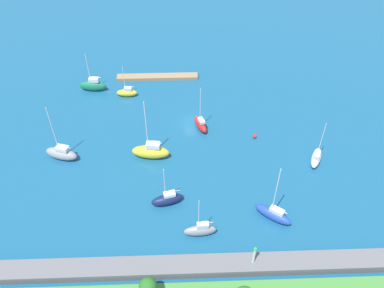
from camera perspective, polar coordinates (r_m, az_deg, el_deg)
water at (r=86.26m, az=-0.20°, el=3.05°), size 160.00×160.00×0.00m
pier_dock at (r=100.24m, az=-4.96°, el=9.53°), size 19.89×2.31×0.77m
breakwater at (r=62.97m, az=0.89°, el=-17.03°), size 67.59×3.23×1.54m
harbor_beacon at (r=61.29m, az=8.90°, el=-15.23°), size 0.56×0.56×3.73m
park_tree_west at (r=58.07m, az=-6.31°, el=-19.53°), size 2.49×2.49×4.38m
sailboat_gray_near_pier at (r=65.96m, az=1.19°, el=-12.19°), size 5.37×1.82×8.62m
sailboat_yellow_far_north at (r=77.83m, az=-5.90°, el=-1.05°), size 7.59×3.40×13.45m
sailboat_blue_center_basin at (r=69.28m, az=11.54°, el=-9.74°), size 6.46×5.56×11.79m
sailboat_white_east_end at (r=80.45m, az=17.32°, el=-1.85°), size 3.90×5.79×9.50m
sailboat_green_inner_mooring at (r=97.87m, az=-13.96°, el=8.14°), size 6.54×2.70×9.82m
sailboat_navy_far_south at (r=70.05m, az=-3.54°, el=-7.87°), size 5.92×3.22×8.69m
sailboat_red_lone_south at (r=84.20m, az=1.22°, el=2.88°), size 3.42×5.63×10.08m
sailboat_gray_off_beacon at (r=81.36m, az=-18.12°, el=-1.26°), size 6.98×4.27×12.43m
sailboat_yellow_lone_north at (r=94.60m, az=-9.27°, el=7.28°), size 4.83×1.81×8.06m
mooring_buoy_red at (r=83.32m, az=8.92°, el=1.10°), size 0.82×0.82×0.82m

